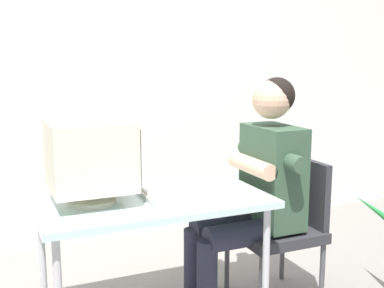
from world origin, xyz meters
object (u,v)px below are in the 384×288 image
crt_monitor (91,156)px  office_chair (284,221)px  desk (151,207)px  keyboard (159,194)px  person_seated (256,184)px

crt_monitor → office_chair: (1.11, 0.02, -0.48)m
desk → keyboard: keyboard is taller
desk → keyboard: bearing=-40.4°
desk → keyboard: size_ratio=2.60×
desk → person_seated: (0.63, 0.02, 0.05)m
keyboard → office_chair: office_chair is taller
desk → keyboard: (0.04, -0.03, 0.07)m
office_chair → crt_monitor: bearing=-179.2°
crt_monitor → office_chair: 1.21m
person_seated → office_chair: bearing=-0.0°
desk → office_chair: bearing=1.2°
crt_monitor → person_seated: bearing=1.0°
desk → office_chair: size_ratio=1.38×
keyboard → person_seated: size_ratio=0.34×
crt_monitor → office_chair: crt_monitor is taller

